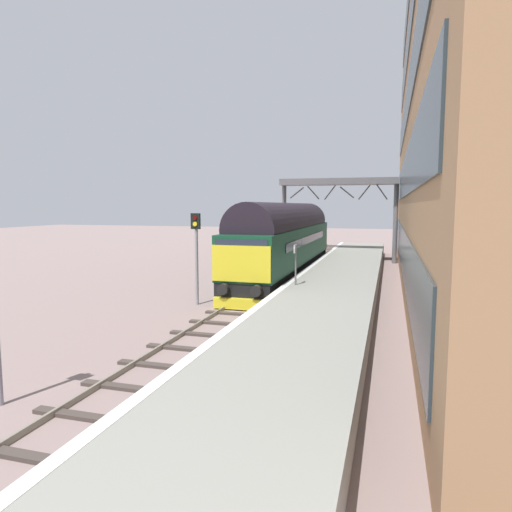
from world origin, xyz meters
TOP-DOWN VIEW (x-y plane):
  - ground_plane at (0.00, 0.00)m, footprint 140.00×140.00m
  - track_main at (0.00, 0.00)m, footprint 2.50×60.00m
  - station_platform at (3.60, 0.00)m, footprint 4.00×44.00m
  - station_building at (9.04, 3.55)m, footprint 4.52×40.44m
  - diesel_locomotive at (0.00, 4.84)m, footprint 2.74×17.96m
  - signal_post_mid at (-2.28, -3.46)m, footprint 0.44×0.22m
  - signal_post_far at (-2.28, 3.05)m, footprint 0.44×0.22m
  - platform_number_sign at (2.13, -2.69)m, footprint 0.10×0.44m
  - overhead_footbridge at (2.05, 14.89)m, footprint 9.30×2.00m

SIDE VIEW (x-z plane):
  - ground_plane at x=0.00m, z-range 0.00..0.00m
  - track_main at x=0.00m, z-range -0.02..0.13m
  - station_platform at x=3.60m, z-range 0.00..1.01m
  - platform_number_sign at x=2.13m, z-range 1.31..3.09m
  - diesel_locomotive at x=0.00m, z-range 0.14..4.82m
  - signal_post_mid at x=-2.28m, z-range 0.53..4.70m
  - signal_post_far at x=-2.28m, z-range 0.65..4.81m
  - overhead_footbridge at x=2.05m, z-range 2.59..9.25m
  - station_building at x=9.04m, z-range 0.00..19.68m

